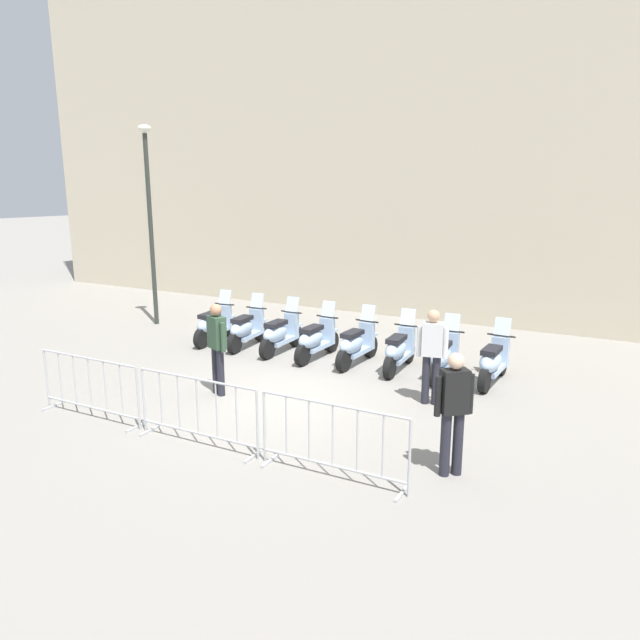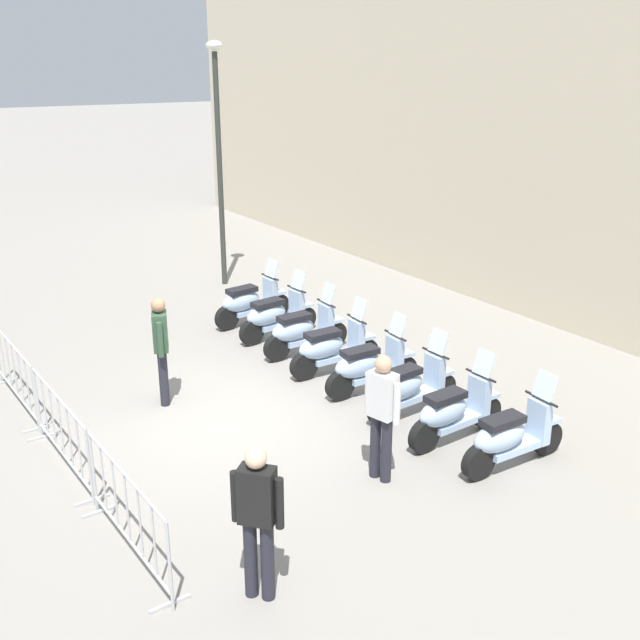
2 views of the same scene
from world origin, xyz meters
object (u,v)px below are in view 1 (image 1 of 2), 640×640
(motorcycle_3, at_px, (316,340))
(barrier_segment_2, at_px, (333,442))
(motorcycle_1, at_px, (246,329))
(officer_mid_plaza, at_px, (454,407))
(motorcycle_4, at_px, (356,345))
(motorcycle_0, at_px, (214,325))
(motorcycle_6, at_px, (443,357))
(motorcycle_5, at_px, (399,350))
(officer_near_row_end, at_px, (432,351))
(officer_by_barriers, at_px, (217,344))
(motorcycle_2, at_px, (280,334))
(barrier_segment_1, at_px, (197,412))
(motorcycle_7, at_px, (493,362))
(street_lamp, at_px, (149,206))
(barrier_segment_0, at_px, (90,388))

(motorcycle_3, xyz_separation_m, barrier_segment_2, (3.65, -4.07, 0.07))
(motorcycle_1, height_order, officer_mid_plaza, officer_mid_plaza)
(motorcycle_4, distance_m, barrier_segment_2, 5.08)
(motorcycle_0, relative_size, motorcycle_6, 0.99)
(motorcycle_5, distance_m, officer_near_row_end, 1.97)
(motorcycle_4, distance_m, officer_by_barriers, 3.28)
(officer_by_barriers, bearing_deg, barrier_segment_2, -18.32)
(motorcycle_2, height_order, officer_mid_plaza, officer_mid_plaza)
(motorcycle_3, bearing_deg, barrier_segment_1, -72.52)
(motorcycle_2, distance_m, officer_mid_plaza, 6.48)
(barrier_segment_1, xyz_separation_m, officer_near_row_end, (1.90, 3.72, 0.45))
(motorcycle_7, bearing_deg, motorcycle_6, -162.32)
(motorcycle_6, distance_m, barrier_segment_2, 4.74)
(barrier_segment_1, distance_m, officer_by_barriers, 2.23)
(motorcycle_5, height_order, officer_mid_plaza, officer_mid_plaza)
(motorcycle_1, relative_size, motorcycle_4, 0.98)
(motorcycle_7, bearing_deg, motorcycle_1, -168.06)
(barrier_segment_1, relative_size, officer_by_barriers, 1.24)
(street_lamp, bearing_deg, motorcycle_6, 5.25)
(motorcycle_1, distance_m, barrier_segment_0, 4.80)
(motorcycle_0, distance_m, barrier_segment_1, 5.87)
(motorcycle_4, relative_size, barrier_segment_2, 0.81)
(motorcycle_2, xyz_separation_m, barrier_segment_1, (2.38, -4.39, 0.07))
(motorcycle_3, relative_size, officer_near_row_end, 1.00)
(barrier_segment_1, distance_m, officer_near_row_end, 4.21)
(motorcycle_7, xyz_separation_m, officer_by_barriers, (-3.76, -3.76, 0.53))
(motorcycle_0, relative_size, officer_by_barriers, 0.98)
(barrier_segment_0, xyz_separation_m, officer_near_row_end, (4.12, 4.18, 0.45))
(street_lamp, height_order, officer_mid_plaza, street_lamp)
(motorcycle_7, relative_size, officer_mid_plaza, 1.00)
(motorcycle_1, height_order, barrier_segment_0, motorcycle_1)
(motorcycle_2, relative_size, barrier_segment_0, 0.80)
(motorcycle_3, relative_size, officer_mid_plaza, 1.00)
(officer_near_row_end, bearing_deg, barrier_segment_1, -117.06)
(motorcycle_6, bearing_deg, barrier_segment_0, -123.13)
(barrier_segment_2, bearing_deg, motorcycle_5, 111.27)
(motorcycle_0, height_order, motorcycle_5, same)
(motorcycle_5, bearing_deg, barrier_segment_1, -95.35)
(motorcycle_6, bearing_deg, officer_mid_plaza, -60.90)
(officer_near_row_end, height_order, officer_by_barriers, same)
(motorcycle_0, xyz_separation_m, motorcycle_4, (3.79, 0.73, 0.00))
(street_lamp, bearing_deg, officer_near_row_end, -3.96)
(motorcycle_0, relative_size, motorcycle_4, 0.98)
(motorcycle_4, xyz_separation_m, officer_mid_plaza, (3.90, -3.21, 0.53))
(motorcycle_2, bearing_deg, officer_by_barriers, -70.61)
(motorcycle_6, bearing_deg, motorcycle_1, -169.21)
(barrier_segment_1, xyz_separation_m, officer_by_barriers, (-1.42, 1.66, 0.45))
(motorcycle_3, distance_m, street_lamp, 6.30)
(barrier_segment_1, bearing_deg, barrier_segment_0, -168.43)
(barrier_segment_0, relative_size, barrier_segment_1, 1.00)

